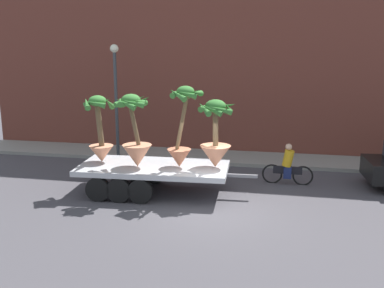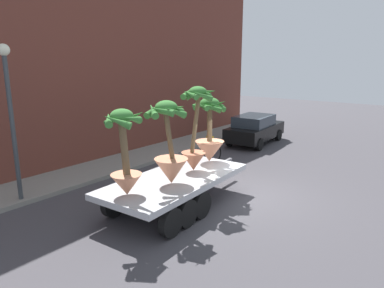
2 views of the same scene
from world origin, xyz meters
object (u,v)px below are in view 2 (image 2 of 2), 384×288
cyclist (209,149)px  potted_palm_middle (169,150)px  parked_car (255,129)px  street_lamp (10,103)px  potted_palm_extra (210,135)px  potted_palm_front (125,157)px  flatbed_trailer (171,187)px  potted_palm_rear (195,132)px

cyclist → potted_palm_middle: bearing=-157.0°
parked_car → street_lamp: (-12.14, 1.92, 2.40)m
potted_palm_extra → street_lamp: bearing=141.4°
potted_palm_front → potted_palm_middle: bearing=-13.7°
flatbed_trailer → parked_car: bearing=13.1°
parked_car → flatbed_trailer: bearing=-166.9°
potted_palm_extra → street_lamp: street_lamp is taller
cyclist → parked_car: bearing=3.8°
flatbed_trailer → cyclist: cyclist is taller
potted_palm_middle → parked_car: 10.21m
flatbed_trailer → potted_palm_rear: potted_palm_rear is taller
potted_palm_front → potted_palm_extra: bearing=1.6°
flatbed_trailer → parked_car: (9.55, 2.23, 0.08)m
cyclist → potted_palm_rear: bearing=-151.6°
potted_palm_rear → potted_palm_extra: size_ratio=1.20×
flatbed_trailer → potted_palm_extra: size_ratio=2.68×
potted_palm_middle → cyclist: potted_palm_middle is taller
potted_palm_middle → potted_palm_front: bearing=166.3°
potted_palm_extra → potted_palm_middle: bearing=-170.4°
flatbed_trailer → potted_palm_extra: (2.34, 0.21, 1.20)m
potted_palm_rear → street_lamp: (-3.84, 4.14, 0.99)m
flatbed_trailer → potted_palm_middle: size_ratio=2.49×
potted_palm_extra → cyclist: 3.22m
flatbed_trailer → potted_palm_rear: 1.95m
potted_palm_rear → potted_palm_extra: bearing=10.3°
flatbed_trailer → potted_palm_rear: (1.25, 0.01, 1.49)m
potted_palm_front → potted_palm_extra: size_ratio=1.02×
potted_palm_middle → cyclist: (5.06, 2.15, -1.32)m
potted_palm_rear → street_lamp: size_ratio=0.56×
parked_car → street_lamp: 12.52m
potted_palm_extra → parked_car: potted_palm_extra is taller
potted_palm_rear → potted_palm_middle: potted_palm_rear is taller
cyclist → street_lamp: 8.10m
cyclist → street_lamp: street_lamp is taller
potted_palm_rear → potted_palm_front: 2.94m
potted_palm_extra → cyclist: bearing=35.1°
potted_palm_front → parked_car: bearing=10.7°
potted_palm_middle → parked_car: (9.84, 2.46, -1.17)m
street_lamp → flatbed_trailer: bearing=-58.0°
potted_palm_front → cyclist: bearing=15.7°
flatbed_trailer → potted_palm_front: bearing=176.5°
flatbed_trailer → potted_palm_extra: 2.64m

